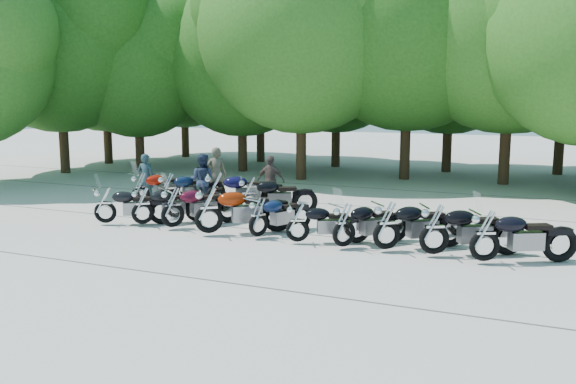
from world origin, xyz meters
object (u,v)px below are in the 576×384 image
at_px(motorcycle_3, 209,208).
at_px(rider_1, 202,180).
at_px(motorcycle_11, 168,189).
at_px(motorcycle_2, 172,206).
at_px(motorcycle_4, 258,216).
at_px(motorcycle_10, 140,188).
at_px(motorcycle_1, 143,204).
at_px(motorcycle_0, 105,204).
at_px(motorcycle_12, 216,190).
at_px(motorcycle_6, 344,223).
at_px(motorcycle_5, 298,221).
at_px(motorcycle_7, 387,224).
at_px(rider_0, 146,178).
at_px(rider_2, 271,181).
at_px(motorcycle_9, 485,234).
at_px(rider_3, 217,174).
at_px(motorcycle_8, 435,228).
at_px(motorcycle_13, 249,194).

xyz_separation_m(motorcycle_3, rider_1, (-2.37, 3.59, 0.15)).
bearing_deg(motorcycle_11, rider_1, -99.44).
relative_size(motorcycle_2, motorcycle_4, 1.11).
bearing_deg(rider_1, motorcycle_10, 16.53).
height_order(motorcycle_3, motorcycle_4, motorcycle_3).
bearing_deg(motorcycle_11, motorcycle_1, 144.50).
distance_m(motorcycle_0, motorcycle_12, 3.46).
height_order(motorcycle_6, motorcycle_12, motorcycle_12).
bearing_deg(motorcycle_5, motorcycle_7, -114.05).
relative_size(motorcycle_7, rider_0, 1.43).
height_order(rider_0, rider_2, rider_2).
height_order(motorcycle_2, motorcycle_5, motorcycle_2).
bearing_deg(motorcycle_1, motorcycle_4, -138.15).
height_order(motorcycle_1, motorcycle_5, motorcycle_1).
xyz_separation_m(motorcycle_9, rider_0, (-11.43, 3.52, 0.16)).
distance_m(motorcycle_4, rider_1, 5.00).
bearing_deg(motorcycle_10, motorcycle_4, -177.69).
bearing_deg(motorcycle_10, motorcycle_1, 154.38).
height_order(motorcycle_4, motorcycle_9, motorcycle_9).
bearing_deg(rider_3, motorcycle_1, 69.34).
height_order(motorcycle_3, motorcycle_7, motorcycle_3).
distance_m(motorcycle_4, rider_3, 5.71).
bearing_deg(rider_3, rider_1, 69.30).
relative_size(motorcycle_0, rider_0, 1.30).
bearing_deg(rider_2, rider_3, 0.79).
relative_size(motorcycle_0, motorcycle_3, 0.84).
xyz_separation_m(motorcycle_3, motorcycle_10, (-4.17, 2.70, -0.08)).
distance_m(motorcycle_2, motorcycle_5, 3.76).
height_order(motorcycle_1, rider_1, rider_1).
relative_size(motorcycle_3, motorcycle_9, 1.09).
bearing_deg(motorcycle_4, rider_0, -5.55).
height_order(motorcycle_7, motorcycle_11, motorcycle_7).
height_order(motorcycle_11, rider_0, rider_0).
distance_m(motorcycle_2, motorcycle_9, 8.17).
height_order(motorcycle_8, rider_1, rider_1).
distance_m(motorcycle_1, motorcycle_6, 5.97).
height_order(motorcycle_10, rider_2, rider_2).
distance_m(motorcycle_5, motorcycle_9, 4.41).
height_order(motorcycle_6, motorcycle_10, motorcycle_10).
height_order(motorcycle_11, rider_1, rider_1).
distance_m(motorcycle_8, rider_3, 9.25).
distance_m(motorcycle_4, motorcycle_11, 5.17).
bearing_deg(rider_1, motorcycle_7, 144.41).
xyz_separation_m(motorcycle_8, motorcycle_10, (-9.93, 2.51, -0.04)).
bearing_deg(motorcycle_9, motorcycle_5, 61.00).
distance_m(motorcycle_11, rider_0, 1.60).
height_order(motorcycle_2, rider_3, rider_3).
bearing_deg(rider_3, motorcycle_4, 108.85).
xyz_separation_m(motorcycle_9, motorcycle_13, (-7.14, 2.84, -0.00)).
bearing_deg(motorcycle_10, motorcycle_8, -167.67).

